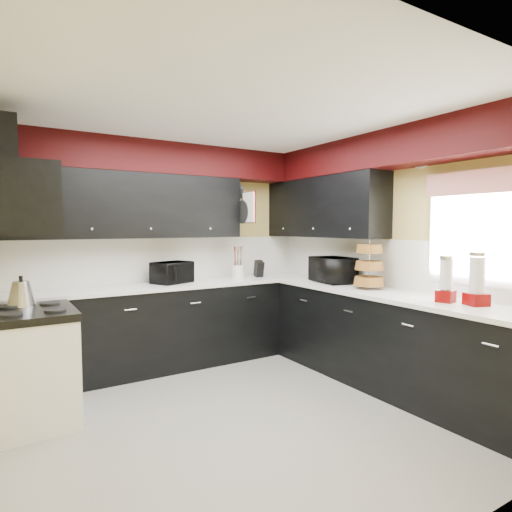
{
  "coord_description": "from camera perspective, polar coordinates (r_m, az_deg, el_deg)",
  "views": [
    {
      "loc": [
        -1.75,
        -3.03,
        1.58
      ],
      "look_at": [
        0.59,
        0.74,
        1.27
      ],
      "focal_mm": 30.0,
      "sensor_mm": 36.0,
      "label": 1
    }
  ],
  "objects": [
    {
      "name": "pan_mid",
      "position": [
        5.14,
        -1.79,
        5.9
      ],
      "size": [
        0.03,
        0.28,
        0.46
      ],
      "primitive_type": null,
      "color": "black",
      "rests_on": "upper_back"
    },
    {
      "name": "cab_right",
      "position": [
        4.39,
        17.88,
        -11.1
      ],
      "size": [
        0.6,
        3.0,
        0.9
      ],
      "primitive_type": "cube",
      "color": "black",
      "rests_on": "ground"
    },
    {
      "name": "counter_right",
      "position": [
        4.3,
        18.01,
        -5.03
      ],
      "size": [
        0.64,
        3.02,
        0.04
      ],
      "primitive_type": "cube",
      "color": "white",
      "rests_on": "cab_right"
    },
    {
      "name": "cut_board",
      "position": [
        5.05,
        -1.01,
        6.5
      ],
      "size": [
        0.03,
        0.26,
        0.35
      ],
      "primitive_type": "cube",
      "color": "white",
      "rests_on": "upper_back"
    },
    {
      "name": "ground",
      "position": [
        3.84,
        -1.75,
        -20.29
      ],
      "size": [
        3.6,
        3.6,
        0.0
      ],
      "primitive_type": "plane",
      "color": "gray",
      "rests_on": "ground"
    },
    {
      "name": "pan_top",
      "position": [
        5.27,
        -2.51,
        8.57
      ],
      "size": [
        0.03,
        0.22,
        0.4
      ],
      "primitive_type": null,
      "color": "black",
      "rests_on": "upper_back"
    },
    {
      "name": "upper_right",
      "position": [
        5.19,
        8.91,
        6.39
      ],
      "size": [
        0.35,
        1.8,
        0.7
      ],
      "primitive_type": "cube",
      "color": "black",
      "rests_on": "wall_right"
    },
    {
      "name": "wall_right",
      "position": [
        4.68,
        17.67,
        -0.23
      ],
      "size": [
        0.06,
        3.6,
        2.5
      ],
      "primitive_type": "cube",
      "color": "#E0C666",
      "rests_on": "ground"
    },
    {
      "name": "deco_plate",
      "position": [
        4.48,
        21.18,
        12.35
      ],
      "size": [
        0.03,
        0.24,
        0.24
      ],
      "primitive_type": null,
      "color": "white",
      "rests_on": "wall_right"
    },
    {
      "name": "wall_back",
      "position": [
        5.15,
        -11.84,
        0.25
      ],
      "size": [
        3.6,
        0.06,
        2.5
      ],
      "primitive_type": "cube",
      "color": "#E0C666",
      "rests_on": "ground"
    },
    {
      "name": "ceiling",
      "position": [
        3.62,
        -1.84,
        18.73
      ],
      "size": [
        3.6,
        3.6,
        0.06
      ],
      "primitive_type": "cube",
      "color": "white",
      "rests_on": "wall_back"
    },
    {
      "name": "splash_right",
      "position": [
        4.68,
        17.58,
        -0.97
      ],
      "size": [
        0.02,
        3.6,
        0.5
      ],
      "primitive_type": "cube",
      "color": "white",
      "rests_on": "counter_right"
    },
    {
      "name": "pan_low",
      "position": [
        5.37,
        -3.18,
        5.49
      ],
      "size": [
        0.03,
        0.24,
        0.42
      ],
      "primitive_type": null,
      "color": "black",
      "rests_on": "upper_back"
    },
    {
      "name": "window",
      "position": [
        4.13,
        27.17,
        3.15
      ],
      "size": [
        0.03,
        0.86,
        0.96
      ],
      "primitive_type": null,
      "color": "white",
      "rests_on": "wall_right"
    },
    {
      "name": "stove",
      "position": [
        3.96,
        -27.5,
        -13.33
      ],
      "size": [
        0.6,
        0.75,
        0.86
      ],
      "primitive_type": "cube",
      "color": "white",
      "rests_on": "ground"
    },
    {
      "name": "toaster_oven",
      "position": [
        4.9,
        -11.06,
        -2.16
      ],
      "size": [
        0.51,
        0.47,
        0.24
      ],
      "primitive_type": "imported",
      "rotation": [
        0.0,
        0.0,
        0.38
      ],
      "color": "black",
      "rests_on": "counter_back"
    },
    {
      "name": "dispenser_a",
      "position": [
        3.94,
        24.01,
        -3.07
      ],
      "size": [
        0.16,
        0.16,
        0.36
      ],
      "primitive_type": null,
      "rotation": [
        0.0,
        0.0,
        0.21
      ],
      "color": "#710000",
      "rests_on": "counter_right"
    },
    {
      "name": "cooktop",
      "position": [
        3.85,
        -27.72,
        -6.77
      ],
      "size": [
        0.62,
        0.77,
        0.06
      ],
      "primitive_type": "cube",
      "color": "black",
      "rests_on": "stove"
    },
    {
      "name": "splash_back",
      "position": [
        5.15,
        -11.8,
        -0.43
      ],
      "size": [
        3.6,
        0.02,
        0.5
      ],
      "primitive_type": "cube",
      "color": "white",
      "rests_on": "counter_back"
    },
    {
      "name": "soffit_back",
      "position": [
        5.03,
        -11.31,
        12.45
      ],
      "size": [
        3.6,
        0.36,
        0.35
      ],
      "primitive_type": "cube",
      "color": "black",
      "rests_on": "wall_back"
    },
    {
      "name": "valance",
      "position": [
        4.1,
        26.94,
        8.76
      ],
      "size": [
        0.04,
        0.88,
        0.2
      ],
      "primitive_type": "cube",
      "color": "red",
      "rests_on": "wall_right"
    },
    {
      "name": "knife_block",
      "position": [
        5.38,
        0.38,
        -1.74
      ],
      "size": [
        0.12,
        0.15,
        0.2
      ],
      "primitive_type": "cube",
      "rotation": [
        0.0,
        0.0,
        -0.23
      ],
      "color": "black",
      "rests_on": "counter_back"
    },
    {
      "name": "hood",
      "position": [
        3.79,
        -28.92,
        6.53
      ],
      "size": [
        0.5,
        0.78,
        0.55
      ],
      "primitive_type": "cube",
      "color": "black",
      "rests_on": "wall_left"
    },
    {
      "name": "soffit_right",
      "position": [
        4.48,
        18.23,
        13.39
      ],
      "size": [
        0.36,
        3.24,
        0.35
      ],
      "primitive_type": "cube",
      "color": "black",
      "rests_on": "wall_right"
    },
    {
      "name": "baskets",
      "position": [
        4.51,
        14.86,
        -1.22
      ],
      "size": [
        0.27,
        0.27,
        0.5
      ],
      "primitive_type": null,
      "color": "brown",
      "rests_on": "upper_right"
    },
    {
      "name": "utensil_crock",
      "position": [
        5.2,
        -2.42,
        -2.15
      ],
      "size": [
        0.17,
        0.17,
        0.17
      ],
      "primitive_type": "cylinder",
      "rotation": [
        0.0,
        0.0,
        -0.11
      ],
      "color": "silver",
      "rests_on": "counter_back"
    },
    {
      "name": "counter_back",
      "position": [
        4.9,
        -10.59,
        -3.8
      ],
      "size": [
        3.62,
        0.64,
        0.04
      ],
      "primitive_type": "cube",
      "color": "white",
      "rests_on": "cab_back"
    },
    {
      "name": "dispenser_b",
      "position": [
        3.88,
        27.37,
        -2.89
      ],
      "size": [
        0.2,
        0.2,
        0.41
      ],
      "primitive_type": null,
      "rotation": [
        0.0,
        0.0,
        -0.38
      ],
      "color": "maroon",
      "rests_on": "counter_right"
    },
    {
      "name": "cab_back",
      "position": [
        4.99,
        -10.52,
        -9.16
      ],
      "size": [
        3.6,
        0.6,
        0.9
      ],
      "primitive_type": "cube",
      "color": "black",
      "rests_on": "ground"
    },
    {
      "name": "microwave",
      "position": [
        4.94,
        10.26,
        -1.83
      ],
      "size": [
        0.42,
        0.56,
        0.29
      ],
      "primitive_type": "imported",
      "rotation": [
        0.0,
        0.0,
        1.43
      ],
      "color": "black",
      "rests_on": "counter_right"
    },
    {
      "name": "kettle",
      "position": [
        4.06,
        -28.8,
        -4.4
      ],
      "size": [
        0.29,
        0.29,
        0.2
      ],
      "primitive_type": null,
      "rotation": [
        0.0,
        0.0,
        -0.34
      ],
      "color": "#A5A5AA",
      "rests_on": "cooktop"
    },
    {
      "name": "upper_back",
      "position": [
        4.83,
        -16.84,
        6.45
      ],
      "size": [
        2.6,
        0.35,
        0.7
      ],
      "primitive_type": "cube",
      "color": "black",
      "rests_on": "wall_back"
    }
  ]
}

